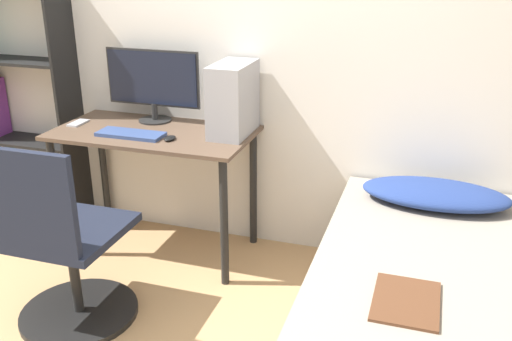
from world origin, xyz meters
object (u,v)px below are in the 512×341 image
Objects in this scene: office_chair at (64,256)px; keyboard at (131,134)px; monitor at (153,82)px; pc_tower at (233,99)px; bed at (422,323)px; bookshelf at (5,106)px.

keyboard is (0.00, 0.69, 0.39)m from office_chair.
monitor is 1.56× the size of keyboard.
keyboard is 0.95× the size of pc_tower.
office_chair is 1.65m from bed.
pc_tower is (0.53, 0.90, 0.58)m from office_chair.
pc_tower is at bearing 146.31° from bed.
keyboard is (1.09, -0.29, 0.00)m from bookshelf.
monitor is at bearing 90.25° from office_chair.
bookshelf is at bearing 177.37° from pc_tower.
bookshelf reaches higher than bed.
bookshelf is at bearing 165.13° from keyboard.
office_chair reaches higher than bed.
monitor reaches higher than bed.
bookshelf is 1.63m from pc_tower.
office_chair is at bearing -174.25° from bed.
bookshelf is 1.51m from office_chair.
monitor reaches higher than office_chair.
bookshelf is 2.73× the size of monitor.
monitor is at bearing 91.29° from keyboard.
bed is 4.78× the size of pc_tower.
monitor is 0.54m from pc_tower.
monitor is (-0.00, 0.99, 0.62)m from office_chair.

